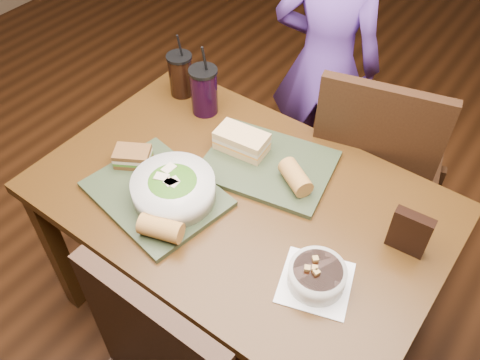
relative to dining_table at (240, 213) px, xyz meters
name	(u,v)px	position (x,y,z in m)	size (l,w,h in m)	color
ground	(240,311)	(0.00, 0.00, -0.66)	(6.00, 6.00, 0.00)	#381C0B
dining_table	(240,213)	(0.00, 0.00, 0.00)	(1.30, 0.85, 0.75)	#3E250C
chair_far	(377,169)	(0.25, 0.56, -0.10)	(0.53, 0.54, 1.01)	black
diner	(325,65)	(-0.20, 0.91, 0.02)	(0.49, 0.32, 1.35)	#5D3695
tray_near	(156,194)	(-0.21, -0.16, 0.10)	(0.42, 0.32, 0.02)	#29331E
tray_far	(268,165)	(0.00, 0.16, 0.10)	(0.42, 0.32, 0.02)	#29331E
salad_bowl	(173,188)	(-0.15, -0.14, 0.15)	(0.26, 0.26, 0.09)	silver
soup_bowl	(317,276)	(0.36, -0.14, 0.13)	(0.24, 0.24, 0.08)	white
sandwich_near	(133,157)	(-0.36, -0.11, 0.14)	(0.14, 0.13, 0.06)	#593819
sandwich_far	(242,141)	(-0.11, 0.16, 0.14)	(0.19, 0.12, 0.07)	tan
baguette_near	(161,228)	(-0.08, -0.28, 0.14)	(0.06, 0.06, 0.13)	#AD7533
baguette_far	(295,177)	(0.12, 0.13, 0.14)	(0.06, 0.06, 0.13)	#AD7533
cup_cola	(181,75)	(-0.50, 0.30, 0.18)	(0.10, 0.10, 0.26)	black
cup_berry	(204,91)	(-0.36, 0.27, 0.18)	(0.11, 0.11, 0.28)	black
chip_bag	(410,233)	(0.51, 0.12, 0.16)	(0.11, 0.03, 0.15)	black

